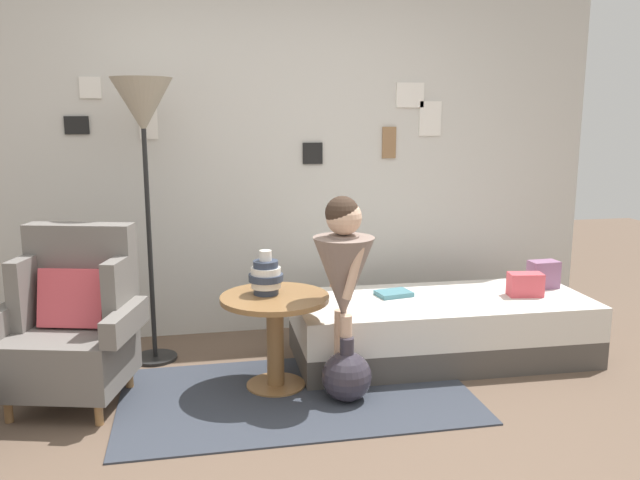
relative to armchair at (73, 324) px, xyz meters
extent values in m
plane|color=brown|center=(1.24, -0.92, -0.44)|extent=(12.00, 12.00, 0.00)
cube|color=beige|center=(1.24, 1.03, 0.86)|extent=(4.80, 0.10, 2.60)
cube|color=white|center=(2.40, 0.98, 1.10)|extent=(0.16, 0.02, 0.25)
cube|color=gray|center=(2.40, 0.97, 1.10)|extent=(0.13, 0.01, 0.19)
cube|color=white|center=(0.04, 0.98, 1.30)|extent=(0.14, 0.02, 0.14)
cube|color=silver|center=(0.04, 0.97, 1.30)|extent=(0.11, 0.01, 0.11)
cube|color=black|center=(-0.06, 0.98, 1.06)|extent=(0.16, 0.02, 0.12)
cube|color=#B3B3A6|center=(-0.06, 0.97, 1.06)|extent=(0.12, 0.01, 0.09)
cube|color=white|center=(2.24, 0.98, 1.27)|extent=(0.21, 0.02, 0.18)
cube|color=slate|center=(2.24, 0.97, 1.27)|extent=(0.16, 0.01, 0.14)
cube|color=olive|center=(2.09, 0.98, 0.93)|extent=(0.10, 0.02, 0.23)
cube|color=silver|center=(2.09, 0.97, 0.93)|extent=(0.08, 0.01, 0.18)
cube|color=white|center=(0.40, 0.98, 1.07)|extent=(0.12, 0.02, 0.20)
cube|color=gray|center=(0.40, 0.97, 1.07)|extent=(0.09, 0.01, 0.16)
cube|color=black|center=(1.52, 0.98, 0.86)|extent=(0.14, 0.02, 0.15)
cube|color=gray|center=(1.52, 0.97, 0.86)|extent=(0.11, 0.01, 0.12)
cube|color=#333842|center=(1.21, -0.21, -0.43)|extent=(1.97, 1.11, 0.01)
cylinder|color=#9E7042|center=(-0.31, -0.22, -0.38)|extent=(0.04, 0.04, 0.12)
cylinder|color=#9E7042|center=(0.16, -0.35, -0.38)|extent=(0.04, 0.04, 0.12)
cylinder|color=#9E7042|center=(-0.19, 0.21, -0.38)|extent=(0.04, 0.04, 0.12)
cylinder|color=#9E7042|center=(0.27, 0.09, -0.38)|extent=(0.04, 0.04, 0.12)
cube|color=slate|center=(-0.02, -0.07, -0.17)|extent=(0.72, 0.69, 0.30)
cube|color=slate|center=(0.04, 0.15, 0.26)|extent=(0.62, 0.29, 0.55)
cube|color=slate|center=(-0.24, 0.09, 0.17)|extent=(0.16, 0.32, 0.39)
cube|color=slate|center=(0.26, -0.04, 0.17)|extent=(0.16, 0.32, 0.39)
cube|color=slate|center=(-0.34, 0.00, 0.05)|extent=(0.22, 0.51, 0.14)
cube|color=slate|center=(0.30, -0.17, 0.05)|extent=(0.22, 0.51, 0.14)
cube|color=#D64C56|center=(0.01, 0.03, 0.14)|extent=(0.39, 0.25, 0.33)
cube|color=#4C4742|center=(2.23, 0.21, -0.35)|extent=(1.92, 0.84, 0.18)
cube|color=silver|center=(2.23, 0.21, -0.15)|extent=(1.92, 0.84, 0.22)
cube|color=gray|center=(3.01, 0.32, 0.05)|extent=(0.20, 0.13, 0.19)
cube|color=#D64C56|center=(2.78, 0.15, 0.04)|extent=(0.23, 0.15, 0.15)
cylinder|color=olive|center=(1.11, -0.06, -0.43)|extent=(0.34, 0.34, 0.02)
cylinder|color=olive|center=(1.11, -0.06, -0.17)|extent=(0.10, 0.10, 0.50)
cylinder|color=olive|center=(1.11, -0.06, 0.10)|extent=(0.62, 0.62, 0.03)
cylinder|color=#2D384C|center=(1.07, -0.01, 0.14)|extent=(0.14, 0.14, 0.04)
cylinder|color=white|center=(1.07, -0.01, 0.17)|extent=(0.17, 0.17, 0.04)
cylinder|color=#2D384C|center=(1.07, -0.01, 0.21)|extent=(0.20, 0.20, 0.04)
cylinder|color=white|center=(1.07, -0.01, 0.25)|extent=(0.17, 0.17, 0.04)
cylinder|color=#2D384C|center=(1.07, -0.01, 0.29)|extent=(0.14, 0.14, 0.04)
cylinder|color=white|center=(1.07, -0.01, 0.34)|extent=(0.07, 0.07, 0.06)
cylinder|color=black|center=(0.39, 0.53, -0.43)|extent=(0.28, 0.28, 0.02)
cylinder|color=black|center=(0.39, 0.53, 0.42)|extent=(0.03, 0.03, 1.69)
cone|color=#9E937F|center=(0.39, 0.53, 1.18)|extent=(0.37, 0.37, 0.33)
cylinder|color=#D8AD8E|center=(1.47, -0.28, -0.20)|extent=(0.07, 0.07, 0.49)
cylinder|color=#D8AD8E|center=(1.47, -0.18, -0.20)|extent=(0.07, 0.07, 0.49)
cone|color=gray|center=(1.47, -0.23, 0.24)|extent=(0.34, 0.34, 0.46)
cylinder|color=gray|center=(1.47, -0.23, 0.40)|extent=(0.17, 0.17, 0.18)
cylinder|color=#D8AD8E|center=(1.50, -0.35, 0.31)|extent=(0.13, 0.06, 0.31)
cylinder|color=#D8AD8E|center=(1.48, -0.11, 0.31)|extent=(0.13, 0.06, 0.31)
sphere|color=#D8AD8E|center=(1.47, -0.23, 0.58)|extent=(0.20, 0.20, 0.20)
sphere|color=#38281E|center=(1.46, -0.23, 0.61)|extent=(0.19, 0.19, 0.19)
cube|color=teal|center=(1.94, 0.32, -0.02)|extent=(0.24, 0.20, 0.03)
sphere|color=#332D38|center=(1.47, -0.31, -0.30)|extent=(0.28, 0.28, 0.28)
cylinder|color=#332D38|center=(1.47, -0.31, -0.12)|extent=(0.08, 0.08, 0.09)
camera|label=1|loc=(0.67, -3.59, 1.13)|focal=36.26mm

